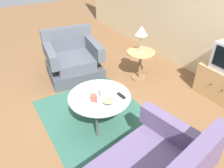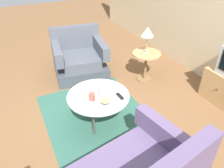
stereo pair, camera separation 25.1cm
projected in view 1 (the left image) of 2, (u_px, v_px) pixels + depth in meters
ground_plane at (105, 119)px, 3.32m from camera, size 16.00×16.00×0.00m
area_rug at (100, 122)px, 3.27m from camera, size 2.05×1.51×0.00m
armchair at (73, 61)px, 4.27m from camera, size 1.03×1.09×0.88m
coffee_table at (99, 98)px, 3.03m from camera, size 0.87×0.87×0.48m
side_table at (140, 59)px, 4.09m from camera, size 0.52×0.52×0.57m
table_lamp at (142, 32)px, 3.79m from camera, size 0.22×0.22×0.48m
vase at (103, 91)px, 2.92m from camera, size 0.08×0.08×0.24m
mug at (94, 98)px, 2.89m from camera, size 0.14×0.09×0.09m
bowl at (108, 102)px, 2.84m from camera, size 0.15×0.15×0.06m
tv_remote_dark at (121, 96)px, 3.00m from camera, size 0.15×0.06×0.02m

